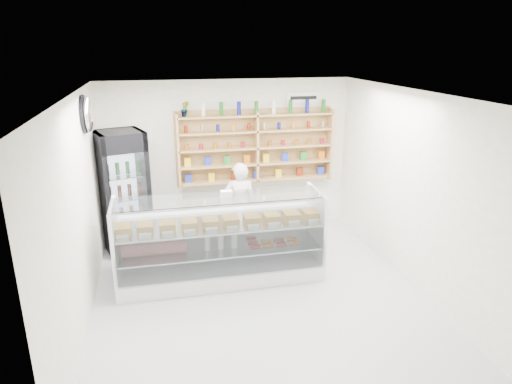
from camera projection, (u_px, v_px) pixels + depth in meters
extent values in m
plane|color=silver|center=(258.00, 294.00, 6.47)|extent=(5.00, 5.00, 0.00)
plane|color=white|center=(258.00, 94.00, 5.60)|extent=(5.00, 5.00, 0.00)
plane|color=white|center=(228.00, 157.00, 8.35)|extent=(4.50, 0.00, 4.50)
plane|color=white|center=(325.00, 301.00, 3.71)|extent=(4.50, 0.00, 4.50)
plane|color=white|center=(78.00, 215.00, 5.57)|extent=(0.00, 5.00, 5.00)
plane|color=white|center=(412.00, 190.00, 6.49)|extent=(0.00, 5.00, 5.00)
cube|color=white|center=(221.00, 271.00, 6.88)|extent=(3.01, 0.85, 0.25)
cube|color=white|center=(217.00, 234.00, 7.11)|extent=(3.01, 0.05, 0.63)
cube|color=silver|center=(220.00, 247.00, 6.76)|extent=(2.89, 0.75, 0.02)
cube|color=silver|center=(220.00, 224.00, 6.64)|extent=(2.95, 0.79, 0.02)
cube|color=silver|center=(224.00, 242.00, 6.29)|extent=(2.95, 0.12, 1.05)
cube|color=silver|center=(220.00, 198.00, 6.47)|extent=(2.95, 0.60, 0.01)
imported|color=silver|center=(240.00, 205.00, 7.79)|extent=(0.59, 0.42, 1.51)
cube|color=black|center=(124.00, 192.00, 7.64)|extent=(0.92, 0.91, 2.05)
cube|color=#250435|center=(111.00, 145.00, 7.05)|extent=(0.70, 0.25, 0.29)
cube|color=silver|center=(116.00, 204.00, 7.33)|extent=(0.59, 0.20, 1.62)
cube|color=tan|center=(178.00, 152.00, 7.96)|extent=(0.04, 0.28, 1.33)
cube|color=tan|center=(256.00, 148.00, 8.25)|extent=(0.04, 0.28, 1.33)
cube|color=tan|center=(329.00, 144.00, 8.53)|extent=(0.04, 0.28, 1.33)
cube|color=tan|center=(256.00, 179.00, 8.43)|extent=(2.80, 0.28, 0.03)
cube|color=tan|center=(256.00, 163.00, 8.34)|extent=(2.80, 0.28, 0.03)
cube|color=tan|center=(256.00, 147.00, 8.25)|extent=(2.80, 0.28, 0.03)
cube|color=tan|center=(256.00, 131.00, 8.15)|extent=(2.80, 0.28, 0.03)
cube|color=tan|center=(256.00, 115.00, 8.06)|extent=(2.80, 0.28, 0.03)
imported|color=#1E6626|center=(185.00, 109.00, 7.76)|extent=(0.15, 0.12, 0.27)
ellipsoid|color=silver|center=(88.00, 114.00, 6.38)|extent=(0.15, 0.50, 0.50)
cube|color=white|center=(303.00, 98.00, 8.28)|extent=(0.62, 0.03, 0.20)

